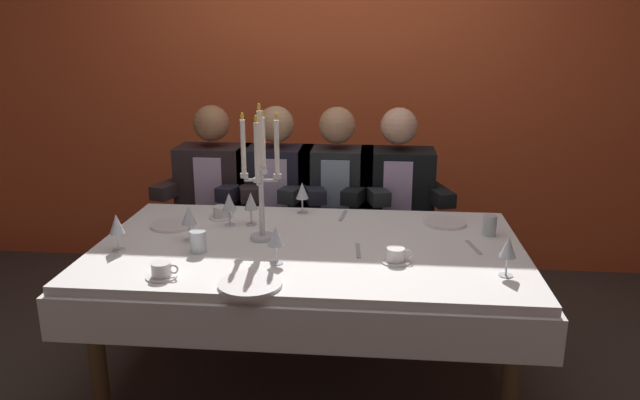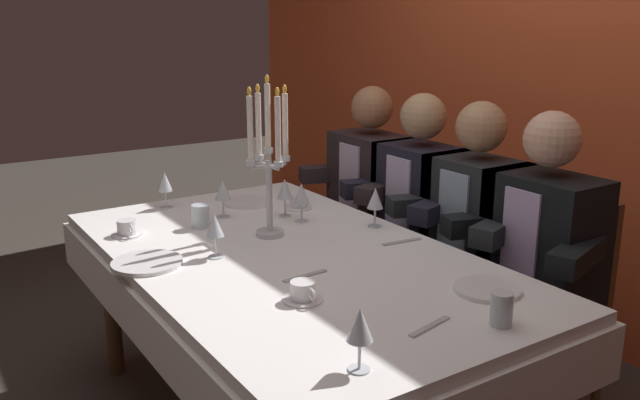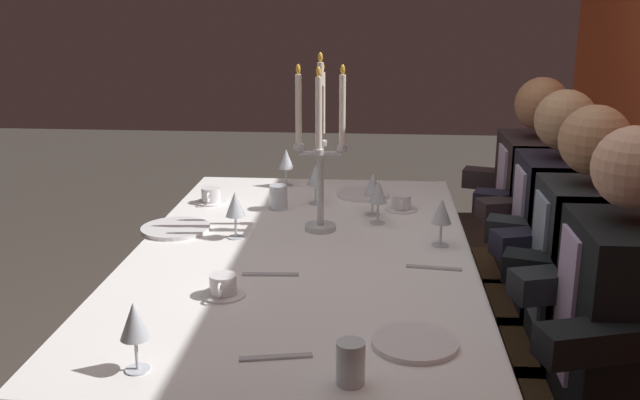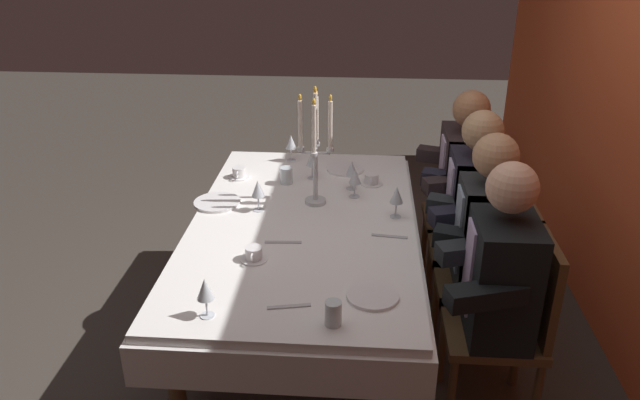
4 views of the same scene
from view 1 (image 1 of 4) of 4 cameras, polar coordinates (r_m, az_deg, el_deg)
The scene contains 26 objects.
ground_plane at distance 3.07m, azimuth -0.96°, elevation -17.20°, with size 12.00×12.00×0.00m, color #3E3731.
back_wall at distance 4.23m, azimuth 1.43°, elevation 11.63°, with size 6.00×0.12×2.70m, color #E55B2E.
dining_table at distance 2.78m, azimuth -1.02°, elevation -6.45°, with size 1.94×1.14×0.74m.
candelabra at distance 2.72m, azimuth -5.58°, elevation 2.26°, with size 0.19×0.19×0.62m.
dinner_plate_0 at distance 3.05m, azimuth -13.57°, elevation -2.29°, with size 0.22×0.22×0.01m, color white.
dinner_plate_1 at distance 3.06m, azimuth 11.63°, elevation -2.10°, with size 0.21×0.21×0.01m, color white.
dinner_plate_2 at distance 2.33m, azimuth -6.57°, elevation -7.85°, with size 0.24×0.24×0.01m, color white.
wine_glass_0 at distance 2.49m, azimuth -4.17°, elevation -3.50°, with size 0.07×0.07×0.16m.
wine_glass_1 at distance 3.14m, azimuth -1.68°, elevation 0.81°, with size 0.07×0.07×0.16m.
wine_glass_2 at distance 2.47m, azimuth 17.24°, elevation -4.36°, with size 0.07×0.07×0.16m.
wine_glass_3 at distance 2.77m, azimuth -18.55°, elevation -2.27°, with size 0.07×0.07×0.16m.
wine_glass_4 at distance 2.98m, azimuth -6.52°, elevation -0.17°, with size 0.07×0.07×0.16m.
wine_glass_5 at distance 2.98m, azimuth -8.53°, elevation -0.22°, with size 0.07×0.07×0.16m.
wine_glass_6 at distance 2.80m, azimuth -12.23°, elevation -1.52°, with size 0.07×0.07×0.16m.
water_tumbler_0 at distance 2.94m, azimuth 15.64°, elevation -2.31°, with size 0.06×0.06×0.10m, color silver.
water_tumbler_1 at distance 2.68m, azimuth -11.37°, elevation -3.84°, with size 0.07×0.07×0.10m, color silver.
coffee_cup_0 at distance 2.46m, azimuth -14.65°, elevation -6.46°, with size 0.13×0.12×0.06m.
coffee_cup_1 at distance 2.54m, azimuth 7.15°, elevation -5.23°, with size 0.13×0.12×0.06m.
coffee_cup_2 at distance 3.13m, azimuth -9.28°, elevation -1.19°, with size 0.13×0.12×0.06m.
fork_0 at distance 2.65m, azimuth 3.60°, elevation -4.77°, with size 0.17×0.02×0.01m, color #B7B7BC.
fork_1 at distance 3.12m, azimuth 2.17°, elevation -1.48°, with size 0.17×0.02×0.01m, color #B7B7BC.
fork_2 at distance 2.77m, azimuth 14.22°, elevation -4.33°, with size 0.17×0.02×0.01m, color #B7B7BC.
seated_diner_0 at distance 3.69m, azimuth -9.83°, elevation 0.98°, with size 0.63×0.48×1.24m.
seated_diner_1 at distance 3.61m, azimuth -4.03°, elevation 0.84°, with size 0.63×0.48×1.24m.
seated_diner_2 at distance 3.57m, azimuth 1.57°, elevation 0.71°, with size 0.63×0.48×1.24m.
seated_diner_3 at distance 3.56m, azimuth 7.19°, elevation 0.56°, with size 0.63×0.48×1.24m.
Camera 1 is at (0.28, -2.54, 1.70)m, focal length 34.08 mm.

